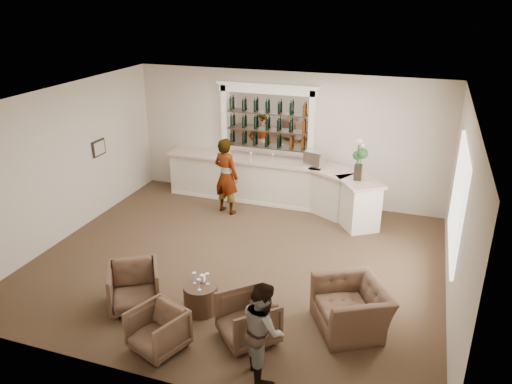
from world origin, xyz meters
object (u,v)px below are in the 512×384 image
armchair_center (158,330)px  flower_vase (359,157)px  bar_counter (274,183)px  sommelier (226,176)px  armchair_left (134,287)px  armchair_far (351,307)px  espresso_machine (315,159)px  cocktail_table (201,298)px  guest (263,329)px  armchair_right (248,319)px

armchair_center → flower_vase: 5.89m
bar_counter → sommelier: bearing=-139.1°
armchair_left → flower_vase: (3.10, 4.46, 1.29)m
sommelier → armchair_far: (3.62, -3.59, -0.56)m
bar_counter → armchair_left: size_ratio=6.61×
espresso_machine → bar_counter: bearing=-164.4°
armchair_center → armchair_left: bearing=158.8°
cocktail_table → armchair_far: 2.52m
armchair_far → flower_vase: size_ratio=1.23×
cocktail_table → espresso_machine: (0.84, 4.81, 1.08)m
bar_counter → guest: 6.06m
bar_counter → cocktail_table: bearing=-88.0°
armchair_left → espresso_machine: size_ratio=1.97×
guest → espresso_machine: size_ratio=3.35×
sommelier → armchair_left: (-0.01, -4.21, -0.55)m
flower_vase → guest: bearing=-95.5°
espresso_machine → flower_vase: bearing=-14.2°
guest → armchair_far: (1.03, 1.42, -0.35)m
guest → armchair_left: bearing=40.1°
armchair_left → armchair_center: size_ratio=1.14×
armchair_left → flower_vase: flower_vase is taller
guest → flower_vase: flower_vase is taller
cocktail_table → guest: bearing=-35.7°
sommelier → bar_counter: bearing=-120.7°
sommelier → armchair_right: sommelier is taller
sommelier → armchair_left: size_ratio=2.18×
bar_counter → cocktail_table: 4.80m
bar_counter → armchair_center: bar_counter is taller
flower_vase → sommelier: bearing=-175.3°
sommelier → guest: bearing=135.8°
guest → cocktail_table: bearing=21.3°
armchair_far → flower_vase: flower_vase is taller
bar_counter → espresso_machine: 1.26m
bar_counter → armchair_far: (2.66, -4.42, -0.19)m
armchair_center → armchair_far: bearing=49.8°
armchair_left → armchair_right: bearing=-37.5°
bar_counter → flower_vase: (2.14, -0.58, 1.11)m
sommelier → guest: size_ratio=1.28×
cocktail_table → guest: 1.87m
armchair_center → armchair_far: size_ratio=0.64×
armchair_left → armchair_right: (2.15, -0.20, -0.01)m
cocktail_table → sommelier: bearing=106.0°
guest → armchair_left: size_ratio=1.70×
cocktail_table → armchair_center: bearing=-100.2°
bar_counter → armchair_right: size_ratio=6.84×
guest → armchair_right: guest is taller
espresso_machine → cocktail_table: bearing=-85.8°
sommelier → armchair_far: sommelier is taller
guest → espresso_machine: bearing=-26.9°
armchair_center → bar_counter: bearing=110.8°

